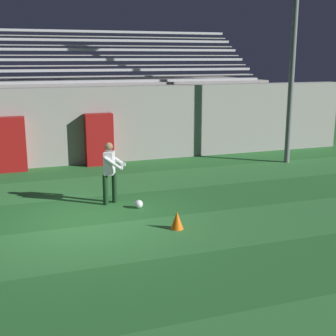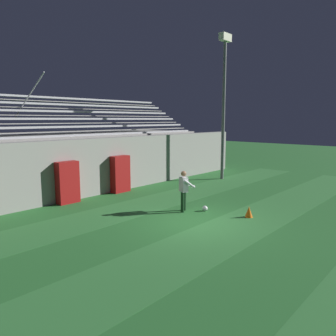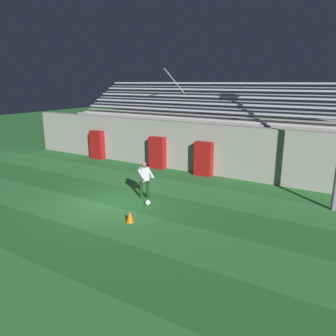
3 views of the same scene
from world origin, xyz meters
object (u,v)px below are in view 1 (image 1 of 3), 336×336
at_px(soccer_ball, 139,204).
at_px(floodlight_pole, 296,9).
at_px(padding_pillar_gate_left, 11,145).
at_px(padding_pillar_gate_right, 99,140).
at_px(goalkeeper, 110,169).
at_px(traffic_cone, 177,220).

bearing_deg(soccer_ball, floodlight_pole, 27.36).
height_order(padding_pillar_gate_left, padding_pillar_gate_right, same).
xyz_separation_m(padding_pillar_gate_right, goalkeeper, (-0.62, -4.71, 0.02)).
height_order(padding_pillar_gate_right, floodlight_pole, floodlight_pole).
relative_size(padding_pillar_gate_right, traffic_cone, 4.47).
relative_size(padding_pillar_gate_left, goalkeeper, 1.12).
height_order(padding_pillar_gate_left, floodlight_pole, floodlight_pole).
bearing_deg(padding_pillar_gate_left, soccer_ball, -60.55).
height_order(goalkeeper, traffic_cone, goalkeeper).
bearing_deg(soccer_ball, padding_pillar_gate_left, 119.45).
bearing_deg(padding_pillar_gate_right, goalkeeper, -97.51).
xyz_separation_m(padding_pillar_gate_right, traffic_cone, (0.39, -7.10, -0.73)).
bearing_deg(padding_pillar_gate_left, traffic_cone, -64.17).
distance_m(goalkeeper, soccer_ball, 1.21).
bearing_deg(soccer_ball, goalkeeper, 133.31).
height_order(padding_pillar_gate_left, traffic_cone, padding_pillar_gate_left).
distance_m(padding_pillar_gate_left, floodlight_pole, 10.91).
height_order(soccer_ball, traffic_cone, traffic_cone).
xyz_separation_m(padding_pillar_gate_left, goalkeeper, (2.42, -4.71, 0.02)).
bearing_deg(floodlight_pole, padding_pillar_gate_right, 164.47).
bearing_deg(floodlight_pole, traffic_cone, -140.31).
height_order(floodlight_pole, traffic_cone, floodlight_pole).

